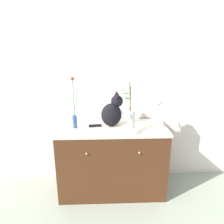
{
  "coord_description": "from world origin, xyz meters",
  "views": [
    {
      "loc": [
        -0.09,
        -2.25,
        1.7
      ],
      "look_at": [
        0.0,
        0.0,
        1.0
      ],
      "focal_mm": 34.36,
      "sensor_mm": 36.0,
      "label": 1
    }
  ],
  "objects_px": {
    "bowl_porcelain": "(131,129)",
    "jar_lidded_porcelain": "(158,113)",
    "sideboard": "(112,159)",
    "cat_sitting": "(112,112)",
    "vase_glass_clear": "(131,117)",
    "vase_slim_green": "(75,116)"
  },
  "relations": [
    {
      "from": "bowl_porcelain",
      "to": "jar_lidded_porcelain",
      "type": "distance_m",
      "value": 0.37
    },
    {
      "from": "sideboard",
      "to": "bowl_porcelain",
      "type": "relative_size",
      "value": 6.26
    },
    {
      "from": "cat_sitting",
      "to": "bowl_porcelain",
      "type": "relative_size",
      "value": 2.02
    },
    {
      "from": "jar_lidded_porcelain",
      "to": "sideboard",
      "type": "bearing_deg",
      "value": 179.89
    },
    {
      "from": "sideboard",
      "to": "vase_glass_clear",
      "type": "height_order",
      "value": "vase_glass_clear"
    },
    {
      "from": "vase_slim_green",
      "to": "sideboard",
      "type": "bearing_deg",
      "value": 0.31
    },
    {
      "from": "sideboard",
      "to": "vase_slim_green",
      "type": "xyz_separation_m",
      "value": [
        -0.41,
        -0.0,
        0.55
      ]
    },
    {
      "from": "cat_sitting",
      "to": "bowl_porcelain",
      "type": "distance_m",
      "value": 0.3
    },
    {
      "from": "vase_slim_green",
      "to": "jar_lidded_porcelain",
      "type": "relative_size",
      "value": 1.65
    },
    {
      "from": "vase_slim_green",
      "to": "bowl_porcelain",
      "type": "height_order",
      "value": "vase_slim_green"
    },
    {
      "from": "bowl_porcelain",
      "to": "jar_lidded_porcelain",
      "type": "relative_size",
      "value": 0.57
    },
    {
      "from": "cat_sitting",
      "to": "vase_glass_clear",
      "type": "bearing_deg",
      "value": -44.17
    },
    {
      "from": "sideboard",
      "to": "vase_slim_green",
      "type": "relative_size",
      "value": 2.17
    },
    {
      "from": "cat_sitting",
      "to": "bowl_porcelain",
      "type": "bearing_deg",
      "value": -43.49
    },
    {
      "from": "vase_slim_green",
      "to": "vase_glass_clear",
      "type": "relative_size",
      "value": 1.19
    },
    {
      "from": "bowl_porcelain",
      "to": "jar_lidded_porcelain",
      "type": "xyz_separation_m",
      "value": [
        0.31,
        0.13,
        0.13
      ]
    },
    {
      "from": "cat_sitting",
      "to": "vase_glass_clear",
      "type": "height_order",
      "value": "vase_glass_clear"
    },
    {
      "from": "sideboard",
      "to": "vase_glass_clear",
      "type": "distance_m",
      "value": 0.62
    },
    {
      "from": "vase_slim_green",
      "to": "bowl_porcelain",
      "type": "xyz_separation_m",
      "value": [
        0.61,
        -0.13,
        -0.12
      ]
    },
    {
      "from": "cat_sitting",
      "to": "vase_glass_clear",
      "type": "xyz_separation_m",
      "value": [
        0.19,
        -0.18,
        0.0
      ]
    },
    {
      "from": "vase_slim_green",
      "to": "vase_glass_clear",
      "type": "bearing_deg",
      "value": -12.26
    },
    {
      "from": "cat_sitting",
      "to": "bowl_porcelain",
      "type": "xyz_separation_m",
      "value": [
        0.19,
        -0.18,
        -0.14
      ]
    }
  ]
}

